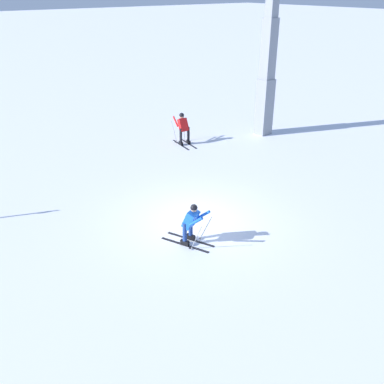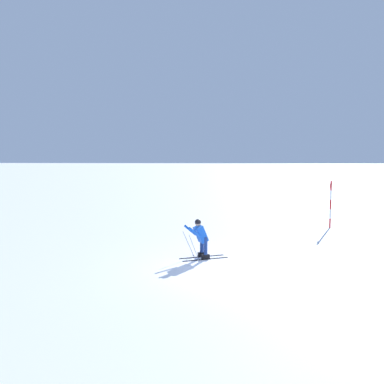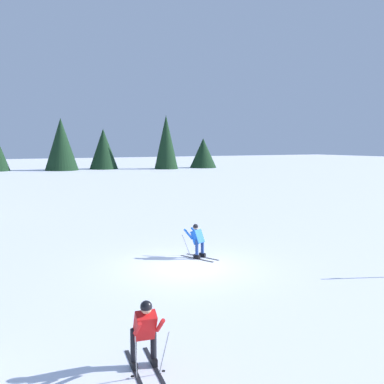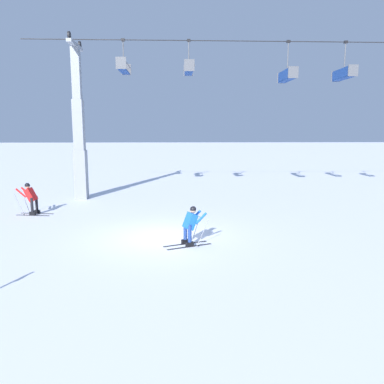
# 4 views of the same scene
# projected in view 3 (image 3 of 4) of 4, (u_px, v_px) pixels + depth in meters

# --- Properties ---
(ground_plane) EXTENTS (260.00, 260.00, 0.00)m
(ground_plane) POSITION_uv_depth(u_px,v_px,m) (186.00, 267.00, 16.81)
(ground_plane) COLOR white
(skier_carving_main) EXTENTS (1.72, 1.11, 1.50)m
(skier_carving_main) POSITION_uv_depth(u_px,v_px,m) (197.00, 239.00, 18.12)
(skier_carving_main) COLOR black
(skier_carving_main) RESTS_ON ground_plane
(skier_distant_uphill) EXTENTS (1.73, 0.85, 1.67)m
(skier_distant_uphill) POSITION_uv_depth(u_px,v_px,m) (145.00, 329.00, 9.04)
(skier_distant_uphill) COLOR black
(skier_distant_uphill) RESTS_ON ground_plane
(tree_line_ridge) EXTENTS (12.22, 41.41, 9.95)m
(tree_line_ridge) POSITION_uv_depth(u_px,v_px,m) (106.00, 147.00, 79.96)
(tree_line_ridge) COLOR black
(tree_line_ridge) RESTS_ON ground_plane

